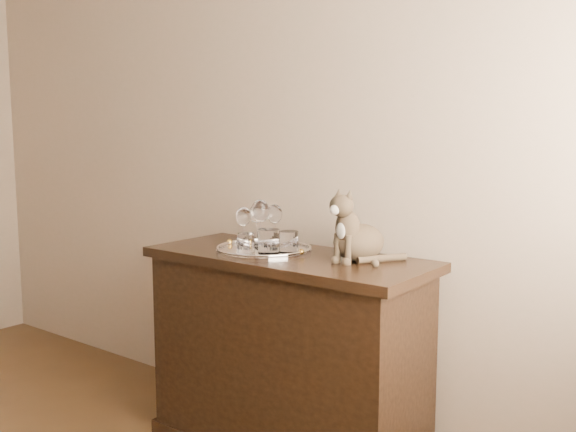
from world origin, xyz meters
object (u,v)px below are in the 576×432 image
(wine_glass_a, at_px, (257,224))
(wine_glass_c, at_px, (243,227))
(cat, at_px, (359,224))
(tray, at_px, (264,250))
(wine_glass_b, at_px, (275,225))
(tumbler_a, at_px, (269,241))
(wine_glass_d, at_px, (260,224))
(tumbler_c, at_px, (289,242))
(sideboard, at_px, (287,354))
(tumbler_b, at_px, (246,243))

(wine_glass_a, relative_size, wine_glass_c, 1.03)
(cat, bearing_deg, tray, -163.29)
(wine_glass_b, height_order, wine_glass_c, wine_glass_b)
(wine_glass_b, xyz_separation_m, tumbler_a, (0.11, -0.17, -0.04))
(tumbler_a, bearing_deg, cat, 22.47)
(wine_glass_a, height_order, wine_glass_d, wine_glass_d)
(tray, bearing_deg, cat, 10.27)
(tray, bearing_deg, tumbler_c, -1.03)
(tray, height_order, wine_glass_b, wine_glass_b)
(wine_glass_d, bearing_deg, tray, -26.23)
(tumbler_c, bearing_deg, wine_glass_b, 145.64)
(tray, xyz_separation_m, tumbler_c, (0.13, -0.00, 0.05))
(wine_glass_a, relative_size, wine_glass_d, 0.86)
(sideboard, relative_size, wine_glass_d, 5.85)
(wine_glass_b, height_order, tumbler_a, wine_glass_b)
(wine_glass_b, bearing_deg, tray, -74.59)
(wine_glass_c, distance_m, tumbler_b, 0.15)
(wine_glass_b, distance_m, tumbler_c, 0.20)
(tumbler_c, bearing_deg, wine_glass_d, 173.56)
(sideboard, relative_size, tumbler_a, 12.17)
(sideboard, relative_size, cat, 4.21)
(tumbler_a, bearing_deg, tumbler_b, -143.77)
(wine_glass_a, bearing_deg, tumbler_a, -37.33)
(tray, height_order, wine_glass_a, wine_glass_a)
(wine_glass_b, bearing_deg, tumbler_c, -34.36)
(wine_glass_b, relative_size, tumbler_c, 2.00)
(sideboard, relative_size, wine_glass_c, 6.99)
(sideboard, distance_m, wine_glass_b, 0.55)
(tumbler_a, relative_size, tumbler_c, 1.12)
(tray, bearing_deg, wine_glass_b, 105.41)
(sideboard, bearing_deg, cat, 14.78)
(wine_glass_a, relative_size, cat, 0.62)
(sideboard, height_order, wine_glass_a, wine_glass_a)
(wine_glass_d, bearing_deg, sideboard, -6.48)
(cat, bearing_deg, sideboard, -158.79)
(tray, xyz_separation_m, tumbler_a, (0.08, -0.06, 0.05))
(tray, height_order, wine_glass_c, wine_glass_c)
(wine_glass_c, bearing_deg, tumbler_a, -15.27)
(wine_glass_d, xyz_separation_m, tumbler_b, (0.04, -0.14, -0.06))
(tray, bearing_deg, wine_glass_a, 144.53)
(wine_glass_a, bearing_deg, cat, 0.68)
(wine_glass_d, height_order, tumbler_b, wine_glass_d)
(tumbler_b, height_order, cat, cat)
(tumbler_b, xyz_separation_m, cat, (0.41, 0.19, 0.09))
(wine_glass_b, distance_m, wine_glass_c, 0.14)
(wine_glass_d, bearing_deg, tumbler_c, -6.44)
(sideboard, relative_size, tumbler_b, 14.77)
(tray, xyz_separation_m, cat, (0.42, 0.08, 0.14))
(wine_glass_a, xyz_separation_m, cat, (0.51, 0.01, 0.05))
(sideboard, relative_size, tumbler_c, 13.63)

